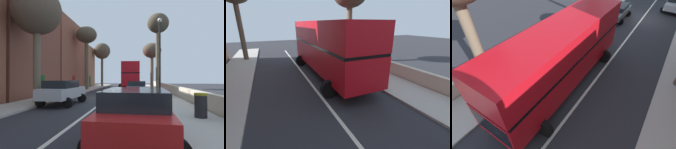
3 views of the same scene
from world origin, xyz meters
TOP-DOWN VIEW (x-y plane):
  - double_decker_bus at (1.70, 13.78)m, footprint 3.58×10.67m

SIDE VIEW (x-z plane):
  - double_decker_bus at x=1.70m, z-range 0.32..4.38m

